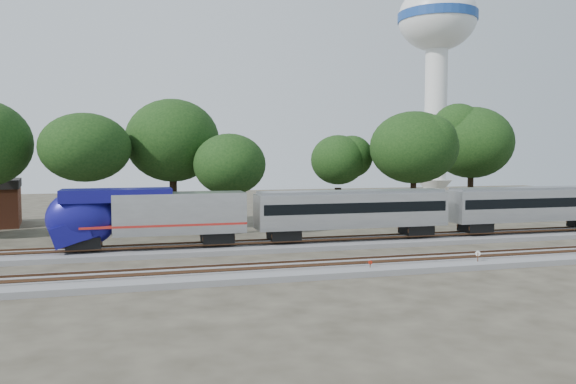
% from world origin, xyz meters
% --- Properties ---
extents(ground, '(160.00, 160.00, 0.00)m').
position_xyz_m(ground, '(0.00, 0.00, 0.00)').
color(ground, '#383328').
rests_on(ground, ground).
extents(track_far, '(160.00, 5.00, 0.73)m').
position_xyz_m(track_far, '(0.00, 6.00, 0.21)').
color(track_far, slate).
rests_on(track_far, ground).
extents(track_near, '(160.00, 5.00, 0.73)m').
position_xyz_m(track_near, '(0.00, -4.00, 0.21)').
color(track_near, slate).
rests_on(track_near, ground).
extents(train, '(89.43, 3.08, 4.54)m').
position_xyz_m(train, '(23.49, 6.00, 3.18)').
color(train, silver).
rests_on(train, ground).
extents(switch_stand_red, '(0.28, 0.05, 0.88)m').
position_xyz_m(switch_stand_red, '(1.59, -5.36, 0.56)').
color(switch_stand_red, '#512D19').
rests_on(switch_stand_red, ground).
extents(switch_stand_white, '(0.35, 0.18, 1.16)m').
position_xyz_m(switch_stand_white, '(9.79, -5.41, 0.74)').
color(switch_stand_white, '#512D19').
rests_on(switch_stand_white, ground).
extents(switch_lever, '(0.51, 0.31, 0.30)m').
position_xyz_m(switch_lever, '(7.16, -5.50, 0.15)').
color(switch_lever, '#512D19').
rests_on(switch_lever, ground).
extents(water_tower, '(12.87, 12.87, 35.64)m').
position_xyz_m(water_tower, '(34.58, 44.19, 26.40)').
color(water_tower, silver).
rests_on(water_tower, ground).
extents(tree_2, '(8.74, 8.74, 12.32)m').
position_xyz_m(tree_2, '(-18.19, 16.90, 8.58)').
color(tree_2, black).
rests_on(tree_2, ground).
extents(tree_3, '(9.55, 9.55, 13.46)m').
position_xyz_m(tree_3, '(-9.75, 20.86, 9.38)').
color(tree_3, black).
rests_on(tree_3, ground).
extents(tree_4, '(7.06, 7.06, 9.96)m').
position_xyz_m(tree_4, '(-4.59, 15.24, 6.93)').
color(tree_4, black).
rests_on(tree_4, ground).
extents(tree_5, '(7.37, 7.37, 10.39)m').
position_xyz_m(tree_5, '(9.81, 23.41, 7.23)').
color(tree_5, black).
rests_on(tree_5, ground).
extents(tree_6, '(8.84, 8.84, 12.46)m').
position_xyz_m(tree_6, '(16.83, 17.76, 8.68)').
color(tree_6, black).
rests_on(tree_6, ground).
extents(tree_7, '(9.60, 9.60, 13.53)m').
position_xyz_m(tree_7, '(29.62, 26.08, 9.43)').
color(tree_7, black).
rests_on(tree_7, ground).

